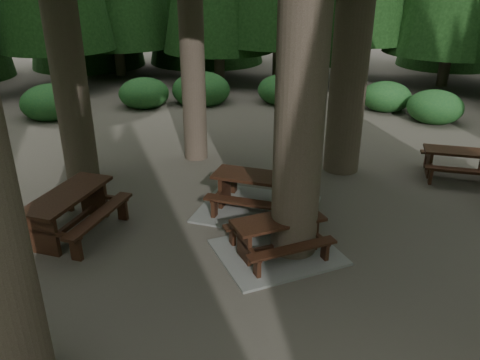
{
  "coord_description": "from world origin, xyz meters",
  "views": [
    {
      "loc": [
        -0.05,
        -7.28,
        4.7
      ],
      "look_at": [
        -0.2,
        0.91,
        1.1
      ],
      "focal_mm": 35.0,
      "sensor_mm": 36.0,
      "label": 1
    }
  ],
  "objects_px": {
    "picnic_table_a": "(278,242)",
    "picnic_table_d": "(459,160)",
    "picnic_table_b": "(69,207)",
    "picnic_table_c": "(258,198)"
  },
  "relations": [
    {
      "from": "picnic_table_a",
      "to": "picnic_table_d",
      "type": "height_order",
      "value": "picnic_table_d"
    },
    {
      "from": "picnic_table_b",
      "to": "picnic_table_c",
      "type": "relative_size",
      "value": 0.81
    },
    {
      "from": "picnic_table_b",
      "to": "picnic_table_c",
      "type": "xyz_separation_m",
      "value": [
        3.69,
        1.04,
        -0.29
      ]
    },
    {
      "from": "picnic_table_a",
      "to": "picnic_table_c",
      "type": "relative_size",
      "value": 0.9
    },
    {
      "from": "picnic_table_b",
      "to": "picnic_table_d",
      "type": "distance_m",
      "value": 9.2
    },
    {
      "from": "picnic_table_d",
      "to": "picnic_table_b",
      "type": "bearing_deg",
      "value": -147.77
    },
    {
      "from": "picnic_table_b",
      "to": "picnic_table_c",
      "type": "bearing_deg",
      "value": -57.95
    },
    {
      "from": "picnic_table_d",
      "to": "picnic_table_c",
      "type": "bearing_deg",
      "value": -145.77
    },
    {
      "from": "picnic_table_a",
      "to": "picnic_table_b",
      "type": "distance_m",
      "value": 4.09
    },
    {
      "from": "picnic_table_a",
      "to": "picnic_table_b",
      "type": "relative_size",
      "value": 1.11
    }
  ]
}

